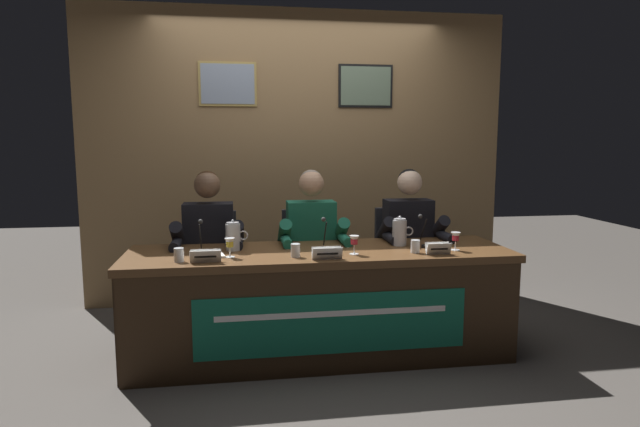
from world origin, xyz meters
The scene contains 24 objects.
ground_plane centered at (0.00, 0.00, 0.00)m, with size 12.00×12.00×0.00m, color #4C4742.
wall_back_panelled centered at (0.00, 1.34, 1.31)m, with size 3.78×0.14×2.60m.
conference_table centered at (0.00, -0.10, 0.49)m, with size 2.58×0.75×0.73m.
chair_left centered at (-0.76, 0.56, 0.45)m, with size 0.44×0.45×0.92m.
panelist_left centered at (-0.76, 0.36, 0.73)m, with size 0.51×0.48×1.25m.
nameplate_left centered at (-0.74, -0.26, 0.77)m, with size 0.19×0.06×0.08m.
juice_glass_left centered at (-0.60, -0.13, 0.81)m, with size 0.06×0.06×0.12m.
water_cup_left centered at (-0.91, -0.21, 0.77)m, with size 0.06×0.06×0.08m.
microphone_left centered at (-0.79, 0.01, 0.80)m, with size 0.06×0.17×0.22m.
chair_center centered at (0.00, 0.56, 0.45)m, with size 0.44×0.45×0.92m.
panelist_center centered at (0.00, 0.36, 0.73)m, with size 0.51×0.48×1.25m.
nameplate_center centered at (0.00, -0.29, 0.77)m, with size 0.19×0.06×0.08m.
juice_glass_center centered at (0.20, -0.17, 0.81)m, with size 0.06×0.06×0.12m.
water_cup_center centered at (-0.19, -0.19, 0.77)m, with size 0.06×0.06×0.08m.
microphone_center centered at (0.03, -0.02, 0.80)m, with size 0.06×0.17×0.22m.
chair_right centered at (0.76, 0.56, 0.45)m, with size 0.44×0.45×0.92m.
panelist_right centered at (0.76, 0.36, 0.73)m, with size 0.51×0.48×1.25m.
nameplate_right centered at (0.74, -0.25, 0.77)m, with size 0.16×0.06×0.08m.
juice_glass_right centered at (0.90, -0.14, 0.81)m, with size 0.06×0.06×0.12m.
water_cup_right centered at (0.61, -0.18, 0.77)m, with size 0.06×0.06×0.08m.
microphone_right centered at (0.74, 0.01, 0.80)m, with size 0.06×0.17×0.22m.
water_pitcher_left_side centered at (-0.58, 0.09, 0.82)m, with size 0.15×0.10×0.21m.
water_pitcher_right_side centered at (0.58, 0.08, 0.82)m, with size 0.15×0.10×0.21m.
document_stack_left centered at (-0.74, -0.09, 0.73)m, with size 0.23×0.19×0.01m.
Camera 1 is at (-0.54, -3.52, 1.47)m, focal length 30.13 mm.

